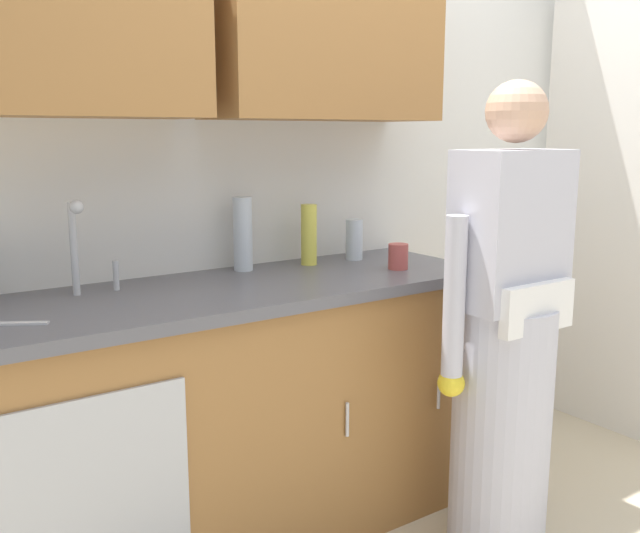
% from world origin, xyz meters
% --- Properties ---
extents(kitchen_wall_with_uppers, '(4.80, 0.44, 2.70)m').
position_xyz_m(kitchen_wall_with_uppers, '(-0.14, 0.99, 1.48)').
color(kitchen_wall_with_uppers, silver).
rests_on(kitchen_wall_with_uppers, ground).
extents(counter_cabinet, '(1.90, 0.62, 0.90)m').
position_xyz_m(counter_cabinet, '(-0.55, 0.70, 0.45)').
color(counter_cabinet, '#9E6B38').
rests_on(counter_cabinet, ground).
extents(countertop, '(1.96, 0.66, 0.04)m').
position_xyz_m(countertop, '(-0.55, 0.70, 0.92)').
color(countertop, '#595960').
rests_on(countertop, counter_cabinet).
extents(sink, '(0.50, 0.36, 0.35)m').
position_xyz_m(sink, '(-0.97, 0.71, 0.93)').
color(sink, '#B7BABF').
rests_on(sink, counter_cabinet).
extents(person_at_sink, '(0.55, 0.34, 1.62)m').
position_xyz_m(person_at_sink, '(0.20, 0.12, 0.69)').
color(person_at_sink, white).
rests_on(person_at_sink, ground).
extents(bottle_water_short, '(0.07, 0.07, 0.17)m').
position_xyz_m(bottle_water_short, '(0.12, 0.86, 1.02)').
color(bottle_water_short, silver).
rests_on(bottle_water_short, countertop).
extents(bottle_cleaner_spray, '(0.06, 0.06, 0.24)m').
position_xyz_m(bottle_cleaner_spray, '(-0.10, 0.87, 1.06)').
color(bottle_cleaner_spray, '#D8D14C').
rests_on(bottle_cleaner_spray, countertop).
extents(bottle_dish_liquid, '(0.07, 0.07, 0.28)m').
position_xyz_m(bottle_dish_liquid, '(-0.37, 0.91, 1.08)').
color(bottle_dish_liquid, silver).
rests_on(bottle_dish_liquid, countertop).
extents(cup_by_sink, '(0.08, 0.08, 0.10)m').
position_xyz_m(cup_by_sink, '(0.13, 0.60, 0.99)').
color(cup_by_sink, '#B24C47').
rests_on(cup_by_sink, countertop).
extents(knife_on_counter, '(0.22, 0.14, 0.01)m').
position_xyz_m(knife_on_counter, '(-1.28, 0.61, 0.94)').
color(knife_on_counter, silver).
rests_on(knife_on_counter, countertop).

